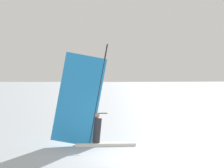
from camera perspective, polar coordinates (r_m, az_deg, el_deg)
ground_plane at (r=18.12m, az=3.20°, el=-8.57°), size 4000.00×4000.00×0.00m
windsurfer at (r=20.91m, az=-2.57°, el=-4.04°), size 3.16×2.48×4.46m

